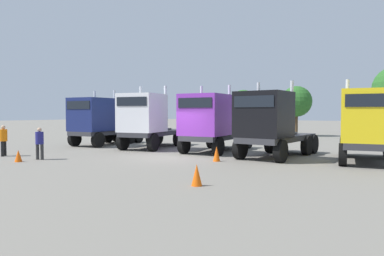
{
  "coord_description": "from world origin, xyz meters",
  "views": [
    {
      "loc": [
        11.41,
        -15.13,
        2.39
      ],
      "look_at": [
        -1.5,
        4.26,
        1.41
      ],
      "focal_mm": 33.51,
      "sensor_mm": 36.0,
      "label": 1
    }
  ],
  "objects_px": {
    "semi_truck_purple": "(210,122)",
    "visitor_in_hivis": "(3,138)",
    "semi_truck_white": "(147,120)",
    "visitor_with_camera": "(40,141)",
    "traffic_cone_far": "(18,156)",
    "traffic_cone_near": "(217,154)",
    "semi_truck_black": "(270,124)",
    "semi_truck_navy": "(97,121)",
    "semi_truck_yellow": "(369,125)",
    "traffic_cone_mid": "(197,175)"
  },
  "relations": [
    {
      "from": "semi_truck_purple",
      "to": "visitor_in_hivis",
      "type": "relative_size",
      "value": 3.68
    },
    {
      "from": "semi_truck_white",
      "to": "visitor_with_camera",
      "type": "xyz_separation_m",
      "value": [
        -0.99,
        -7.21,
        -0.98
      ]
    },
    {
      "from": "semi_truck_white",
      "to": "traffic_cone_far",
      "type": "relative_size",
      "value": 11.18
    },
    {
      "from": "traffic_cone_near",
      "to": "traffic_cone_far",
      "type": "relative_size",
      "value": 1.28
    },
    {
      "from": "semi_truck_black",
      "to": "semi_truck_purple",
      "type": "bearing_deg",
      "value": -95.41
    },
    {
      "from": "semi_truck_navy",
      "to": "visitor_in_hivis",
      "type": "height_order",
      "value": "semi_truck_navy"
    },
    {
      "from": "semi_truck_navy",
      "to": "semi_truck_yellow",
      "type": "height_order",
      "value": "semi_truck_navy"
    },
    {
      "from": "visitor_with_camera",
      "to": "semi_truck_purple",
      "type": "bearing_deg",
      "value": -53.63
    },
    {
      "from": "semi_truck_white",
      "to": "semi_truck_purple",
      "type": "relative_size",
      "value": 1.04
    },
    {
      "from": "traffic_cone_far",
      "to": "traffic_cone_near",
      "type": "bearing_deg",
      "value": 34.73
    },
    {
      "from": "semi_truck_yellow",
      "to": "visitor_in_hivis",
      "type": "height_order",
      "value": "semi_truck_yellow"
    },
    {
      "from": "semi_truck_yellow",
      "to": "visitor_in_hivis",
      "type": "bearing_deg",
      "value": -76.15
    },
    {
      "from": "semi_truck_navy",
      "to": "semi_truck_black",
      "type": "distance_m",
      "value": 13.28
    },
    {
      "from": "semi_truck_white",
      "to": "traffic_cone_near",
      "type": "bearing_deg",
      "value": 56.64
    },
    {
      "from": "semi_truck_black",
      "to": "traffic_cone_near",
      "type": "height_order",
      "value": "semi_truck_black"
    },
    {
      "from": "semi_truck_purple",
      "to": "traffic_cone_near",
      "type": "distance_m",
      "value": 4.1
    },
    {
      "from": "semi_truck_yellow",
      "to": "traffic_cone_near",
      "type": "xyz_separation_m",
      "value": [
        -6.39,
        -3.1,
        -1.45
      ]
    },
    {
      "from": "visitor_with_camera",
      "to": "traffic_cone_mid",
      "type": "xyz_separation_m",
      "value": [
        10.29,
        -1.09,
        -0.59
      ]
    },
    {
      "from": "semi_truck_navy",
      "to": "visitor_in_hivis",
      "type": "xyz_separation_m",
      "value": [
        0.65,
        -7.28,
        -0.84
      ]
    },
    {
      "from": "semi_truck_yellow",
      "to": "traffic_cone_near",
      "type": "distance_m",
      "value": 7.25
    },
    {
      "from": "semi_truck_navy",
      "to": "semi_truck_yellow",
      "type": "xyz_separation_m",
      "value": [
        17.91,
        0.51,
        -0.01
      ]
    },
    {
      "from": "semi_truck_black",
      "to": "visitor_in_hivis",
      "type": "bearing_deg",
      "value": -57.66
    },
    {
      "from": "traffic_cone_near",
      "to": "visitor_in_hivis",
      "type": "bearing_deg",
      "value": -156.67
    },
    {
      "from": "semi_truck_white",
      "to": "visitor_with_camera",
      "type": "bearing_deg",
      "value": -19.37
    },
    {
      "from": "semi_truck_yellow",
      "to": "visitor_with_camera",
      "type": "distance_m",
      "value": 16.17
    },
    {
      "from": "traffic_cone_near",
      "to": "traffic_cone_mid",
      "type": "distance_m",
      "value": 6.05
    },
    {
      "from": "traffic_cone_near",
      "to": "traffic_cone_mid",
      "type": "xyz_separation_m",
      "value": [
        2.42,
        -5.55,
        -0.01
      ]
    },
    {
      "from": "semi_truck_yellow",
      "to": "traffic_cone_near",
      "type": "height_order",
      "value": "semi_truck_yellow"
    },
    {
      "from": "semi_truck_purple",
      "to": "traffic_cone_mid",
      "type": "relative_size",
      "value": 8.77
    },
    {
      "from": "semi_truck_navy",
      "to": "traffic_cone_mid",
      "type": "bearing_deg",
      "value": 53.52
    },
    {
      "from": "semi_truck_black",
      "to": "visitor_with_camera",
      "type": "xyz_separation_m",
      "value": [
        -9.62,
        -7.0,
        -0.87
      ]
    },
    {
      "from": "semi_truck_black",
      "to": "traffic_cone_far",
      "type": "height_order",
      "value": "semi_truck_black"
    },
    {
      "from": "semi_truck_white",
      "to": "visitor_with_camera",
      "type": "distance_m",
      "value": 7.35
    },
    {
      "from": "traffic_cone_far",
      "to": "visitor_in_hivis",
      "type": "bearing_deg",
      "value": 163.62
    },
    {
      "from": "visitor_in_hivis",
      "to": "visitor_with_camera",
      "type": "distance_m",
      "value": 3.01
    },
    {
      "from": "semi_truck_yellow",
      "to": "semi_truck_white",
      "type": "bearing_deg",
      "value": -98.94
    },
    {
      "from": "semi_truck_black",
      "to": "semi_truck_navy",
      "type": "bearing_deg",
      "value": -87.68
    },
    {
      "from": "semi_truck_black",
      "to": "visitor_with_camera",
      "type": "relative_size",
      "value": 3.82
    },
    {
      "from": "semi_truck_yellow",
      "to": "traffic_cone_far",
      "type": "bearing_deg",
      "value": -69.44
    },
    {
      "from": "semi_truck_yellow",
      "to": "visitor_in_hivis",
      "type": "relative_size",
      "value": 3.58
    },
    {
      "from": "semi_truck_white",
      "to": "visitor_in_hivis",
      "type": "bearing_deg",
      "value": -39.76
    },
    {
      "from": "semi_truck_yellow",
      "to": "visitor_in_hivis",
      "type": "distance_m",
      "value": 18.96
    },
    {
      "from": "visitor_in_hivis",
      "to": "traffic_cone_mid",
      "type": "xyz_separation_m",
      "value": [
        13.3,
        -0.86,
        -0.63
      ]
    },
    {
      "from": "semi_truck_white",
      "to": "semi_truck_navy",
      "type": "bearing_deg",
      "value": -99.51
    },
    {
      "from": "semi_truck_purple",
      "to": "visitor_in_hivis",
      "type": "xyz_separation_m",
      "value": [
        -8.62,
        -7.79,
        -0.84
      ]
    },
    {
      "from": "semi_truck_white",
      "to": "semi_truck_yellow",
      "type": "distance_m",
      "value": 13.27
    },
    {
      "from": "visitor_with_camera",
      "to": "semi_truck_yellow",
      "type": "bearing_deg",
      "value": -79.1
    },
    {
      "from": "semi_truck_black",
      "to": "visitor_in_hivis",
      "type": "distance_m",
      "value": 14.57
    },
    {
      "from": "visitor_with_camera",
      "to": "traffic_cone_far",
      "type": "height_order",
      "value": "visitor_with_camera"
    },
    {
      "from": "semi_truck_purple",
      "to": "semi_truck_white",
      "type": "bearing_deg",
      "value": -90.81
    }
  ]
}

